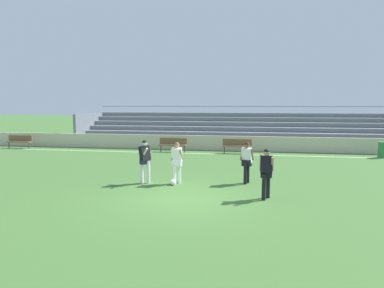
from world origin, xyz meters
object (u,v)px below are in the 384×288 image
player_white_overlapping (177,159)px  bench_far_right (173,143)px  trash_bin (382,150)px  bench_near_bin (237,145)px  player_white_wide_left (247,159)px  player_dark_wide_right (145,158)px  soccer_ball (173,182)px  bleacher_stand (246,129)px  bench_near_wall_gap (19,140)px  player_dark_challenging (266,169)px

player_white_overlapping → bench_far_right: bearing=104.3°
bench_far_right → trash_bin: bearing=-1.3°
bench_near_bin → trash_bin: (8.30, -0.28, -0.09)m
player_white_wide_left → player_dark_wide_right: bearing=-170.2°
bench_near_bin → player_white_overlapping: 9.10m
player_dark_wide_right → soccer_ball: bearing=-6.6°
bleacher_stand → player_white_overlapping: (-2.23, -13.45, -0.29)m
bleacher_stand → bench_far_right: bearing=-134.8°
trash_bin → player_white_overlapping: bearing=-139.5°
player_white_overlapping → soccer_ball: 0.91m
bench_far_right → bench_near_bin: bearing=0.0°
bench_near_wall_gap → bench_near_bin: (15.07, 0.00, 0.00)m
bench_near_wall_gap → bench_near_bin: 15.07m
bench_far_right → trash_bin: 12.39m
bleacher_stand → bench_near_bin: (-0.42, -4.54, -0.70)m
bench_near_wall_gap → trash_bin: trash_bin is taller
bench_far_right → player_dark_wide_right: (1.04, -9.08, 0.46)m
bench_far_right → soccer_ball: bearing=-76.7°
bench_near_wall_gap → trash_bin: bearing=-0.7°
bench_near_bin → player_white_wide_left: (0.83, -8.41, 0.41)m
player_white_overlapping → player_dark_wide_right: bearing=-171.9°
player_dark_wide_right → player_white_wide_left: (3.88, 0.67, -0.05)m
bench_far_right → soccer_ball: (2.18, -9.22, -0.44)m
bench_far_right → bench_near_bin: 4.09m
bench_near_wall_gap → soccer_ball: size_ratio=8.18×
bench_far_right → bench_near_bin: same height
player_white_wide_left → bench_far_right: bearing=120.3°
bench_near_wall_gap → player_white_overlapping: 15.97m
bleacher_stand → trash_bin: (7.88, -4.82, -0.78)m
bench_near_bin → bench_far_right: bearing=180.0°
bleacher_stand → bench_near_wall_gap: (-15.48, -4.54, -0.70)m
trash_bin → player_dark_challenging: 12.37m
player_dark_wide_right → bench_far_right: bearing=96.5°
bleacher_stand → player_white_overlapping: bearing=-99.4°
trash_bin → player_white_overlapping: player_white_overlapping is taller
bench_near_wall_gap → player_dark_wide_right: player_dark_wide_right is taller
bench_near_wall_gap → player_white_overlapping: size_ratio=1.11×
bench_near_wall_gap → bench_near_bin: same height
bench_near_bin → soccer_ball: (-1.91, -9.22, -0.44)m
bench_near_wall_gap → soccer_ball: bearing=-35.0°
trash_bin → player_dark_wide_right: size_ratio=0.54×
bleacher_stand → player_white_wide_left: (0.42, -12.95, -0.29)m
bench_near_wall_gap → player_dark_challenging: size_ratio=1.10×
soccer_ball → bleacher_stand: bearing=80.4°
player_dark_wide_right → player_dark_challenging: size_ratio=1.03×
bench_far_right → bench_near_wall_gap: same height
bleacher_stand → player_dark_wide_right: (-3.46, -13.62, -0.24)m
bench_near_wall_gap → trash_bin: size_ratio=1.96×
bleacher_stand → player_dark_challenging: bearing=-85.8°
trash_bin → player_white_overlapping: (-10.12, -8.63, 0.50)m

